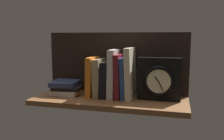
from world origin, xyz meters
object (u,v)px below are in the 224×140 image
(book_tan_shortstories, at_px, (99,77))
(book_stack_side, at_px, (66,87))
(book_black_skeptic, at_px, (106,79))
(book_white_catcher, at_px, (113,73))
(book_cream_twain, at_px, (130,73))
(framed_clock, at_px, (159,79))
(book_maroon_dawkins, at_px, (120,76))
(book_orange_pandolfini, at_px, (92,76))
(book_blue_modern, at_px, (125,78))

(book_tan_shortstories, relative_size, book_stack_side, 1.16)
(book_black_skeptic, height_order, book_white_catcher, book_white_catcher)
(book_cream_twain, distance_m, framed_clock, 0.14)
(book_white_catcher, relative_size, book_maroon_dawkins, 1.10)
(book_black_skeptic, distance_m, book_white_catcher, 0.05)
(book_orange_pandolfini, distance_m, framed_clock, 0.34)
(book_stack_side, bearing_deg, book_maroon_dawkins, 4.04)
(book_orange_pandolfini, distance_m, book_white_catcher, 0.12)
(book_black_skeptic, distance_m, book_stack_side, 0.23)
(book_orange_pandolfini, xyz_separation_m, book_maroon_dawkins, (0.15, -0.00, 0.01))
(book_black_skeptic, distance_m, book_maroon_dawkins, 0.07)
(book_orange_pandolfini, bearing_deg, book_maroon_dawkins, -0.00)
(book_tan_shortstories, relative_size, framed_clock, 0.93)
(book_white_catcher, height_order, book_blue_modern, book_white_catcher)
(book_black_skeptic, height_order, book_maroon_dawkins, book_maroon_dawkins)
(book_blue_modern, height_order, book_cream_twain, book_cream_twain)
(book_white_catcher, relative_size, book_cream_twain, 0.96)
(book_maroon_dawkins, height_order, book_cream_twain, book_cream_twain)
(book_stack_side, bearing_deg, book_blue_modern, 3.71)
(book_orange_pandolfini, xyz_separation_m, book_white_catcher, (0.11, 0.00, 0.02))
(book_white_catcher, bearing_deg, framed_clock, -1.41)
(book_maroon_dawkins, bearing_deg, framed_clock, -1.64)
(book_tan_shortstories, distance_m, book_stack_side, 0.19)
(book_white_catcher, distance_m, book_maroon_dawkins, 0.03)
(book_cream_twain, distance_m, book_stack_side, 0.35)
(book_tan_shortstories, bearing_deg, framed_clock, -1.05)
(book_orange_pandolfini, relative_size, framed_clock, 0.97)
(framed_clock, xyz_separation_m, book_stack_side, (-0.49, -0.01, -0.06))
(book_black_skeptic, xyz_separation_m, book_white_catcher, (0.04, 0.00, 0.03))
(book_blue_modern, bearing_deg, book_tan_shortstories, 180.00)
(book_white_catcher, height_order, book_cream_twain, book_cream_twain)
(book_white_catcher, relative_size, framed_clock, 1.17)
(book_maroon_dawkins, height_order, book_stack_side, book_maroon_dawkins)
(book_blue_modern, xyz_separation_m, book_cream_twain, (0.03, 0.00, 0.02))
(book_tan_shortstories, relative_size, book_maroon_dawkins, 0.88)
(book_maroon_dawkins, distance_m, book_blue_modern, 0.03)
(book_black_skeptic, height_order, book_stack_side, book_black_skeptic)
(book_maroon_dawkins, xyz_separation_m, framed_clock, (0.20, -0.01, -0.01))
(book_maroon_dawkins, bearing_deg, book_black_skeptic, 180.00)
(book_maroon_dawkins, height_order, book_blue_modern, book_maroon_dawkins)
(book_white_catcher, bearing_deg, book_maroon_dawkins, -0.00)
(book_stack_side, bearing_deg, framed_clock, 1.74)
(book_orange_pandolfini, height_order, book_white_catcher, book_white_catcher)
(book_tan_shortstories, relative_size, book_cream_twain, 0.76)
(book_maroon_dawkins, relative_size, book_blue_modern, 1.08)
(book_black_skeptic, relative_size, framed_clock, 0.87)
(framed_clock, distance_m, book_stack_side, 0.49)
(book_tan_shortstories, distance_m, book_maroon_dawkins, 0.11)
(book_blue_modern, relative_size, book_cream_twain, 0.80)
(book_tan_shortstories, relative_size, book_black_skeptic, 1.07)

